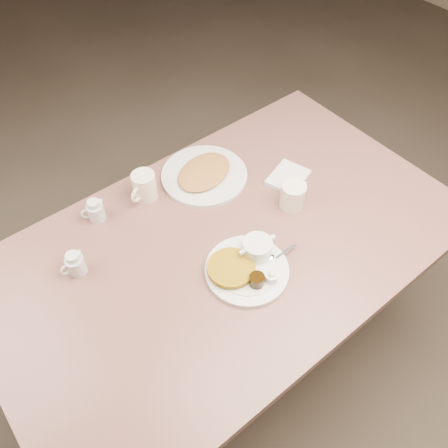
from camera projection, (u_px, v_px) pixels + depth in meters
room at (230, 49)px, 0.92m from camera, size 7.04×8.04×2.84m
diner_table at (228, 272)px, 1.56m from camera, size 1.50×0.90×0.75m
main_plate at (247, 265)px, 1.34m from camera, size 0.32×0.28×0.07m
coffee_mug_near at (293, 195)px, 1.49m from camera, size 0.12×0.09×0.09m
napkin at (288, 178)px, 1.59m from camera, size 0.17×0.15×0.02m
coffee_mug_far at (144, 186)px, 1.51m from camera, size 0.12×0.10×0.10m
creamer_left at (75, 264)px, 1.33m from camera, size 0.08×0.07×0.08m
creamer_right at (95, 211)px, 1.46m from camera, size 0.08×0.07×0.08m
hash_plate at (204, 174)px, 1.60m from camera, size 0.38×0.38×0.04m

